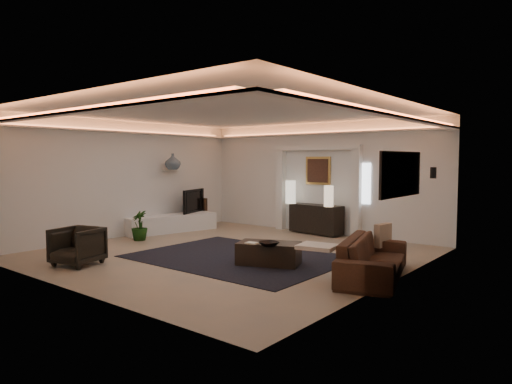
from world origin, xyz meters
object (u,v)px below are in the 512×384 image
Objects in this scene: sofa at (373,258)px; coffee_table at (269,254)px; armchair at (77,246)px; console at (316,219)px.

coffee_table is at bearing 83.68° from sofa.
coffee_table is 3.53m from armchair.
sofa is at bearing -12.37° from coffee_table.
sofa is 1.94m from coffee_table.
console is at bearing 85.76° from coffee_table.
console is at bearing 27.19° from sofa.
coffee_table is (-1.90, -0.33, -0.12)m from sofa.
coffee_table is 1.46× the size of armchair.
sofa is 1.99× the size of coffee_table.
console reaches higher than coffee_table.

